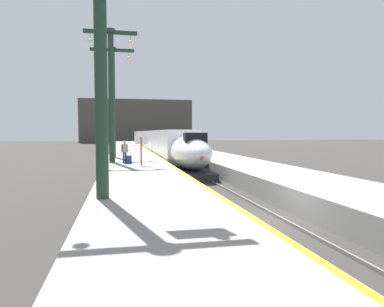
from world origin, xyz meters
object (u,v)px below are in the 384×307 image
Objects in this scene: highspeed_train_main at (152,141)px; station_column_near at (102,33)px; passenger_near_edge at (125,150)px; departure_info_board at (141,144)px; rolling_suitcase at (129,160)px; station_column_mid at (111,84)px; station_column_far at (113,92)px.

highspeed_train_main is 47.75m from station_column_near.
station_column_near is 5.54× the size of passenger_near_edge.
passenger_near_edge is at bearing 118.10° from departure_info_board.
passenger_near_edge is 1.72× the size of rolling_suitcase.
departure_info_board is at bearing -55.87° from station_column_mid.
rolling_suitcase is 0.46× the size of departure_info_board.
departure_info_board reaches higher than rolling_suitcase.
highspeed_train_main is at bearing 82.07° from rolling_suitcase.
station_column_near is 0.92× the size of station_column_far.
station_column_near is 12.93m from departure_info_board.
rolling_suitcase is at bearing 116.75° from departure_info_board.
station_column_near is (-5.84, -47.14, 4.80)m from highspeed_train_main.
highspeed_train_main is 33.37m from passenger_near_edge.
highspeed_train_main is at bearing 83.73° from departure_info_board.
highspeed_train_main reaches higher than departure_info_board.
station_column_mid reaches higher than station_column_near.
highspeed_train_main is 7.53× the size of station_column_mid.
highspeed_train_main is 77.65× the size of rolling_suitcase.
station_column_mid is 5.89m from station_column_far.
station_column_near reaches higher than departure_info_board.
station_column_mid is at bearing -100.43° from highspeed_train_main.
station_column_mid is (-5.90, -32.07, 5.11)m from highspeed_train_main.
station_column_mid is 5.99× the size of passenger_near_edge.
station_column_near is at bearing -89.85° from station_column_far.
departure_info_board is (1.11, -2.08, 0.52)m from passenger_near_edge.
station_column_mid reaches higher than highspeed_train_main.
passenger_near_edge is at bearing -82.22° from station_column_far.
highspeed_train_main is 35.30m from departure_info_board.
station_column_far reaches higher than departure_info_board.
station_column_near reaches higher than highspeed_train_main.
station_column_far is at bearing 90.00° from station_column_mid.
station_column_far reaches higher than rolling_suitcase.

